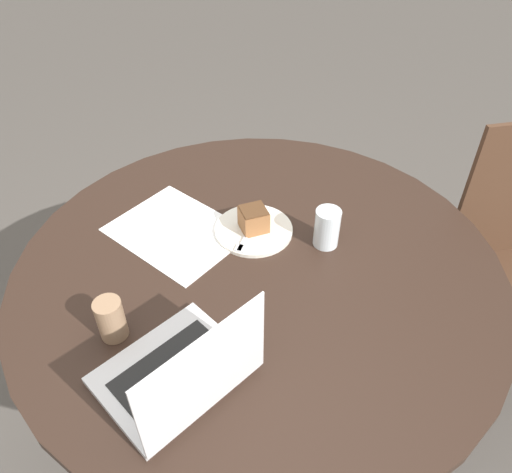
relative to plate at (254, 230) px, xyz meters
name	(u,v)px	position (x,y,z in m)	size (l,w,h in m)	color
ground_plane	(258,409)	(0.13, -0.05, -0.77)	(12.00, 12.00, 0.00)	#4C4742
dining_table	(258,294)	(0.13, -0.05, -0.13)	(1.33, 1.33, 0.77)	black
paper_document	(177,231)	(-0.10, -0.20, 0.00)	(0.45, 0.41, 0.00)	white
plate	(254,230)	(0.00, 0.00, 0.00)	(0.23, 0.23, 0.01)	silver
cake_slice	(254,219)	(0.00, 0.00, 0.04)	(0.08, 0.08, 0.07)	brown
fork	(246,236)	(0.02, -0.04, 0.01)	(0.14, 0.13, 0.00)	silver
coffee_glass	(111,319)	(0.19, -0.46, 0.05)	(0.06, 0.06, 0.11)	#997556
water_glass	(327,228)	(0.14, 0.16, 0.05)	(0.07, 0.07, 0.12)	silver
laptop	(181,373)	(0.39, -0.36, 0.04)	(0.33, 0.37, 0.25)	silver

